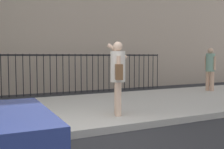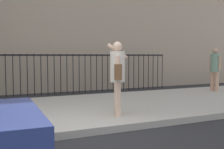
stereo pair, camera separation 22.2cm
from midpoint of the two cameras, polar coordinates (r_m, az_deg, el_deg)
ground_plane at (r=5.27m, az=-5.57°, el=-12.96°), size 60.00×60.00×0.00m
sidewalk at (r=7.30m, az=-11.32°, el=-7.63°), size 28.00×4.40×0.15m
iron_fence at (r=10.80m, az=-15.97°, el=1.09°), size 12.03×0.04×1.60m
pedestrian_on_phone at (r=6.29m, az=2.16°, el=0.38°), size 0.55×0.72×1.70m
pedestrian_walking at (r=11.33m, az=21.13°, el=1.55°), size 0.39×0.49×1.68m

